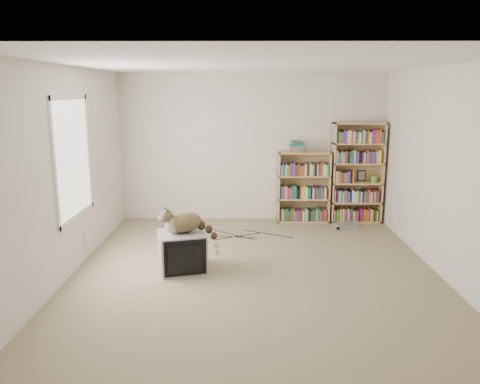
{
  "coord_description": "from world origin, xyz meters",
  "views": [
    {
      "loc": [
        -0.14,
        -5.46,
        2.21
      ],
      "look_at": [
        -0.2,
        1.0,
        0.8
      ],
      "focal_mm": 35.0,
      "sensor_mm": 36.0,
      "label": 1
    }
  ],
  "objects_px": {
    "crt_tv": "(182,251)",
    "bookcase_short": "(303,190)",
    "bookcase_tall": "(357,175)",
    "dvd_player": "(346,226)",
    "cat": "(188,225)"
  },
  "relations": [
    {
      "from": "crt_tv",
      "to": "bookcase_short",
      "type": "distance_m",
      "value": 2.92
    },
    {
      "from": "cat",
      "to": "bookcase_short",
      "type": "height_order",
      "value": "bookcase_short"
    },
    {
      "from": "crt_tv",
      "to": "bookcase_tall",
      "type": "height_order",
      "value": "bookcase_tall"
    },
    {
      "from": "bookcase_short",
      "to": "dvd_player",
      "type": "bearing_deg",
      "value": -33.26
    },
    {
      "from": "cat",
      "to": "dvd_player",
      "type": "relative_size",
      "value": 2.22
    },
    {
      "from": "bookcase_short",
      "to": "cat",
      "type": "bearing_deg",
      "value": -126.86
    },
    {
      "from": "crt_tv",
      "to": "dvd_player",
      "type": "distance_m",
      "value": 3.08
    },
    {
      "from": "crt_tv",
      "to": "bookcase_short",
      "type": "xyz_separation_m",
      "value": [
        1.79,
        2.29,
        0.31
      ]
    },
    {
      "from": "cat",
      "to": "crt_tv",
      "type": "bearing_deg",
      "value": 163.23
    },
    {
      "from": "cat",
      "to": "bookcase_short",
      "type": "distance_m",
      "value": 2.84
    },
    {
      "from": "bookcase_tall",
      "to": "dvd_player",
      "type": "height_order",
      "value": "bookcase_tall"
    },
    {
      "from": "bookcase_tall",
      "to": "dvd_player",
      "type": "relative_size",
      "value": 4.83
    },
    {
      "from": "bookcase_short",
      "to": "dvd_player",
      "type": "distance_m",
      "value": 0.94
    },
    {
      "from": "dvd_player",
      "to": "bookcase_tall",
      "type": "bearing_deg",
      "value": 40.36
    },
    {
      "from": "bookcase_tall",
      "to": "bookcase_short",
      "type": "bearing_deg",
      "value": 179.86
    }
  ]
}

